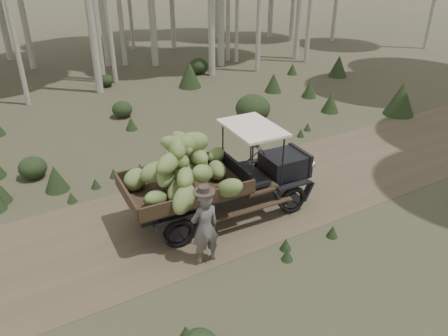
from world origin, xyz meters
The scene contains 5 objects.
ground centered at (0.00, 0.00, 0.00)m, with size 120.00×120.00×0.00m, color #473D2B.
dirt_track centered at (0.00, 0.00, 0.00)m, with size 70.00×4.00×0.01m, color brown.
banana_truck centered at (-2.55, -0.30, 1.41)m, with size 4.96×2.55×2.43m.
farmer centered at (-3.26, -1.70, 0.88)m, with size 0.63×0.47×1.86m.
undergrowth centered at (3.30, -0.43, 0.51)m, with size 22.47×24.15×1.33m.
Camera 1 is at (-6.68, -8.34, 6.16)m, focal length 35.00 mm.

